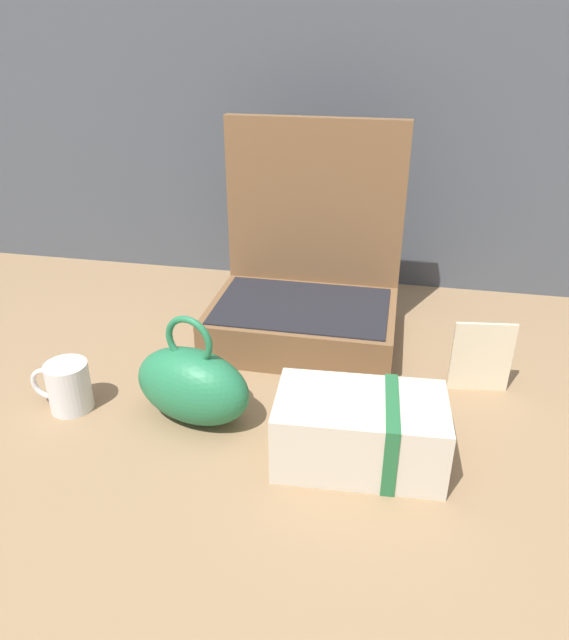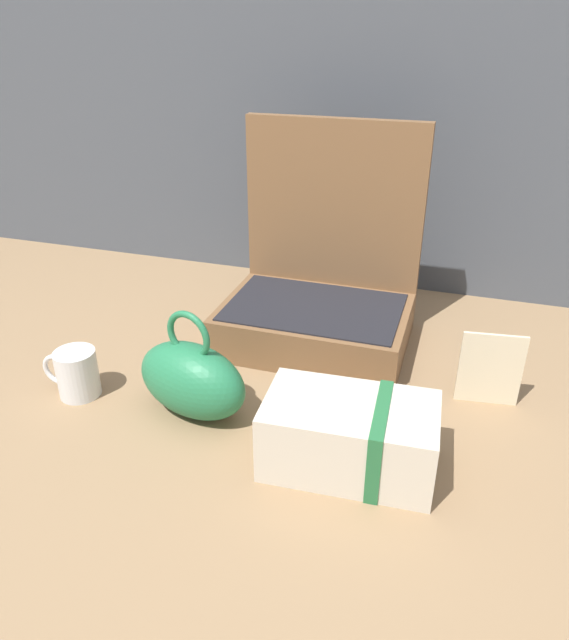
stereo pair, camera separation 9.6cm
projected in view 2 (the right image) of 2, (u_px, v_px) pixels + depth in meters
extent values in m
plane|color=#8C6D4C|center=(292.00, 399.00, 1.05)|extent=(6.00, 6.00, 0.00)
cube|color=brown|center=(314.00, 326.00, 1.21)|extent=(0.37, 0.25, 0.09)
cube|color=black|center=(314.00, 307.00, 1.19)|extent=(0.34, 0.23, 0.00)
cube|color=brown|center=(333.00, 225.00, 1.25)|extent=(0.37, 0.02, 0.43)
ellipsoid|color=#237247|center=(192.00, 380.00, 0.99)|extent=(0.22, 0.16, 0.13)
torus|color=#237247|center=(188.00, 335.00, 0.95)|extent=(0.09, 0.03, 0.09)
cube|color=beige|center=(349.00, 435.00, 0.88)|extent=(0.26, 0.16, 0.11)
cube|color=#236638|center=(379.00, 440.00, 0.87)|extent=(0.03, 0.15, 0.11)
cylinder|color=silver|center=(77.00, 373.00, 1.05)|extent=(0.07, 0.07, 0.09)
torus|color=silver|center=(58.00, 370.00, 1.06)|extent=(0.06, 0.01, 0.06)
cube|color=beige|center=(490.00, 369.00, 1.02)|extent=(0.11, 0.02, 0.13)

